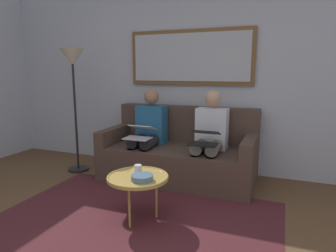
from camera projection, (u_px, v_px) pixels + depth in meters
The scene contains 12 objects.
wall_rear at pixel (192, 76), 4.13m from camera, with size 6.00×0.12×2.60m, color #B7BCC6.
area_rug at pixel (135, 220), 2.76m from camera, with size 2.60×1.80×0.01m, color #4C1E23.
couch at pixel (180, 154), 3.87m from camera, with size 1.92×0.90×0.90m.
framed_mirror at pixel (190, 57), 4.00m from camera, with size 1.71×0.05×0.73m.
coffee_table at pixel (138, 178), 2.73m from camera, with size 0.57×0.57×0.43m.
cup at pixel (138, 170), 2.78m from camera, with size 0.07×0.07×0.09m, color silver.
bowl at pixel (142, 178), 2.62m from camera, with size 0.20×0.20×0.05m, color slate.
person_left at pixel (210, 135), 3.60m from camera, with size 0.38×0.58×1.14m.
laptop_black at pixel (205, 137), 3.38m from camera, with size 0.30×0.35×0.15m.
person_right at pixel (149, 130), 3.90m from camera, with size 0.38×0.58×1.14m.
laptop_silver at pixel (140, 132), 3.68m from camera, with size 0.31×0.36×0.16m.
standing_lamp at pixel (73, 71), 3.93m from camera, with size 0.32×0.32×1.66m.
Camera 1 is at (-1.22, 1.42, 1.37)m, focal length 31.87 mm.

